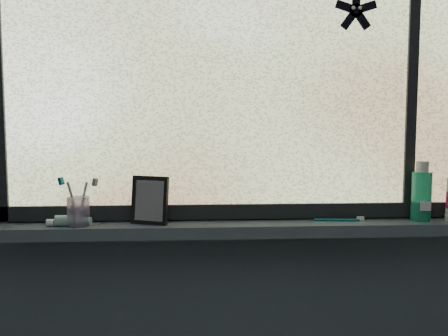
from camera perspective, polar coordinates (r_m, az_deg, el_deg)
name	(u,v)px	position (r m, az deg, el deg)	size (l,w,h in m)	color
wall_back	(234,152)	(1.71, 1.19, 1.84)	(3.00, 0.01, 2.50)	#9EA3A8
windowsill	(236,229)	(1.67, 1.37, -6.94)	(1.62, 0.14, 0.04)	#434F5A
window_pane	(235,68)	(1.69, 1.27, 11.32)	(1.50, 0.01, 1.00)	silver
frame_bottom	(235,211)	(1.70, 1.24, -4.95)	(1.60, 0.03, 0.05)	black
frame_mullion	(412,69)	(1.83, 20.67, 10.51)	(0.04, 0.03, 1.00)	black
starfish_sticker	(356,10)	(1.78, 14.84, 17.01)	(0.15, 0.02, 0.15)	black
vanity_mirror	(150,200)	(1.65, -8.48, -3.65)	(0.13, 0.06, 0.16)	black
toothpaste_tube	(72,221)	(1.68, -16.99, -5.76)	(0.20, 0.04, 0.04)	silver
toothbrush_cup	(78,211)	(1.67, -16.31, -4.79)	(0.07, 0.07, 0.09)	#AF97C7
toothbrush_lying	(336,219)	(1.73, 12.73, -5.73)	(0.19, 0.02, 0.01)	#0B5E69
mouthwash_bottle	(421,191)	(1.81, 21.64, -2.46)	(0.07, 0.07, 0.17)	#1E9E77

